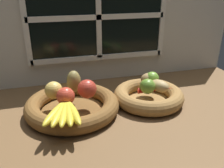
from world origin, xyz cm
name	(u,v)px	position (x,y,z in cm)	size (l,w,h in cm)	color
ground_plane	(115,108)	(0.00, 0.00, -1.50)	(140.00, 90.00, 3.00)	brown
back_wall	(98,23)	(0.00, 29.77, 27.88)	(140.00, 4.60, 55.00)	silver
fruit_bowl_left	(72,106)	(-17.22, -1.34, 2.80)	(35.32, 35.32, 5.97)	brown
fruit_bowl_right	(148,96)	(13.81, -1.34, 2.82)	(28.51, 28.51, 5.97)	olive
apple_red_front	(66,96)	(-19.70, -5.61, 9.18)	(6.43, 6.43, 6.43)	#CC422D
apple_red_right	(87,89)	(-11.55, -2.31, 9.52)	(7.11, 7.11, 7.11)	#B73828
apple_golden_left	(54,90)	(-23.46, 0.52, 9.23)	(6.53, 6.53, 6.53)	#DBB756
pear_brown	(74,81)	(-15.52, 4.42, 10.29)	(6.11, 5.43, 8.66)	olive
banana_bunch_front	(64,112)	(-20.99, -13.56, 7.42)	(13.22, 18.15, 2.91)	yellow
potato_small	(159,86)	(16.74, -4.27, 8.29)	(8.32, 5.42, 4.66)	tan
potato_back	(149,79)	(15.65, 2.69, 8.54)	(7.20, 5.60, 5.15)	#A38451
lime_near	(147,86)	(11.45, -4.89, 8.94)	(5.96, 5.96, 5.96)	olive
lime_far	(152,79)	(16.58, 2.21, 8.86)	(5.79, 5.79, 5.79)	#6B9E33
chili_pepper	(156,89)	(15.32, -4.72, 7.07)	(2.20, 2.20, 14.81)	red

